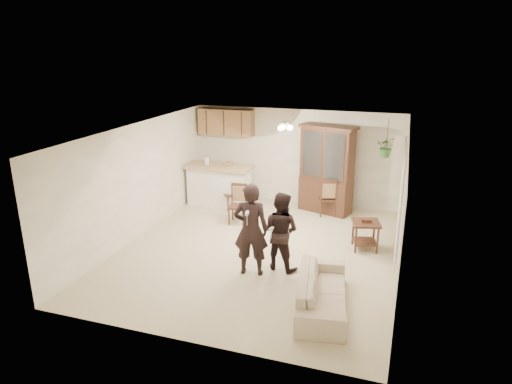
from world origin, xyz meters
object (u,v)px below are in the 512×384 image
(side_table, at_px, (365,235))
(chair_hutch_left, at_px, (231,199))
(chair_hutch_right, at_px, (327,204))
(china_hutch, at_px, (327,170))
(chair_bar, at_px, (238,212))
(sofa, at_px, (322,287))
(adult, at_px, (251,228))
(child, at_px, (280,235))

(side_table, bearing_deg, chair_hutch_left, 157.77)
(chair_hutch_right, bearing_deg, china_hutch, -86.97)
(china_hutch, distance_m, chair_bar, 2.49)
(chair_bar, bearing_deg, sofa, -55.87)
(side_table, height_order, chair_hutch_right, chair_hutch_right)
(adult, distance_m, chair_hutch_right, 3.65)
(china_hutch, bearing_deg, adult, -84.01)
(sofa, relative_size, adult, 1.04)
(side_table, distance_m, chair_bar, 3.07)
(sofa, distance_m, side_table, 2.52)
(sofa, relative_size, chair_hutch_right, 1.94)
(adult, relative_size, chair_hutch_left, 1.98)
(adult, xyz_separation_m, child, (0.46, 0.37, -0.22))
(adult, bearing_deg, child, -150.74)
(side_table, relative_size, chair_bar, 0.71)
(side_table, bearing_deg, china_hutch, 120.54)
(adult, bearing_deg, chair_bar, -73.83)
(adult, xyz_separation_m, side_table, (1.91, 1.74, -0.59))
(chair_hutch_left, bearing_deg, adult, -16.50)
(side_table, xyz_separation_m, chair_hutch_right, (-1.09, 1.76, -0.04))
(sofa, distance_m, chair_hutch_left, 4.99)
(child, bearing_deg, sofa, 145.22)
(chair_bar, bearing_deg, chair_hutch_right, 25.90)
(child, distance_m, china_hutch, 3.42)
(chair_bar, xyz_separation_m, chair_hutch_left, (-0.51, 0.89, -0.01))
(adult, xyz_separation_m, chair_hutch_left, (-1.62, 3.18, -0.64))
(adult, relative_size, chair_hutch_right, 1.86)
(adult, bearing_deg, sofa, 143.49)
(side_table, height_order, chair_bar, chair_bar)
(chair_hutch_right, bearing_deg, side_table, 103.94)
(chair_hutch_left, bearing_deg, chair_bar, -13.87)
(child, bearing_deg, chair_hutch_left, -40.63)
(child, height_order, chair_bar, child)
(chair_bar, bearing_deg, adult, -70.35)
(chair_hutch_left, relative_size, chair_hutch_right, 0.94)
(adult, distance_m, china_hutch, 3.83)
(chair_bar, height_order, chair_hutch_left, chair_bar)
(side_table, bearing_deg, child, -136.69)
(side_table, xyz_separation_m, chair_bar, (-3.02, 0.55, -0.05))
(child, xyz_separation_m, side_table, (1.46, 1.37, -0.36))
(china_hutch, relative_size, side_table, 3.30)
(child, bearing_deg, adult, 51.94)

